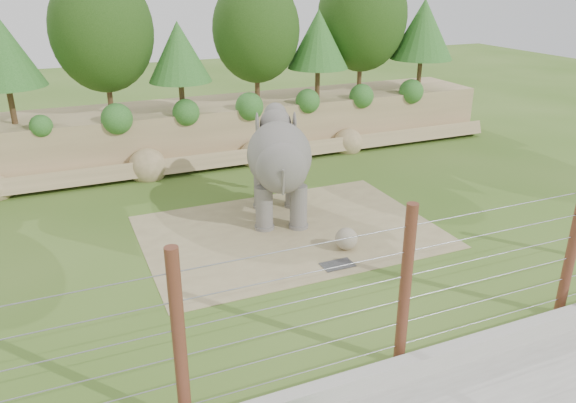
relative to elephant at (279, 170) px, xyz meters
name	(u,v)px	position (x,y,z in m)	size (l,w,h in m)	color
ground	(314,274)	(-0.66, -4.32, -1.86)	(90.00, 90.00, 0.00)	#3C651C
back_embankment	(210,74)	(-0.07, 8.35, 2.11)	(30.00, 5.52, 8.77)	#927D55
dirt_patch	(290,231)	(-0.16, -1.32, -1.85)	(10.00, 7.00, 0.02)	#907F58
drain_grate	(338,265)	(0.22, -4.15, -1.82)	(1.00, 0.60, 0.03)	#262628
elephant	(279,170)	(0.00, 0.00, 0.00)	(1.97, 4.59, 3.71)	#605C55
stone_ball	(346,239)	(0.99, -3.29, -1.47)	(0.73, 0.73, 0.73)	gray
retaining_wall	(412,367)	(-0.66, -9.32, -1.61)	(26.00, 0.35, 0.50)	#A6A39A
barrier_fence	(405,288)	(-0.66, -8.82, 0.14)	(20.26, 0.26, 4.00)	#552F1B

